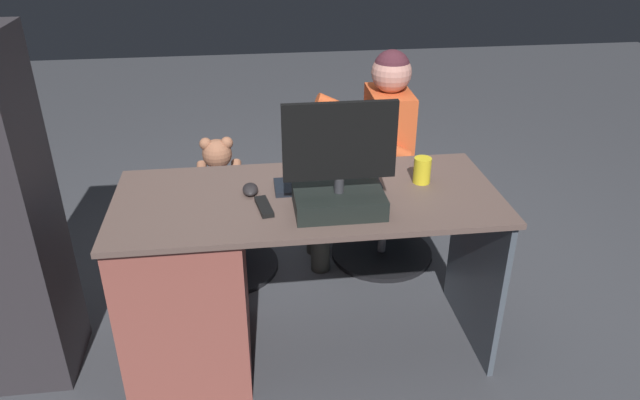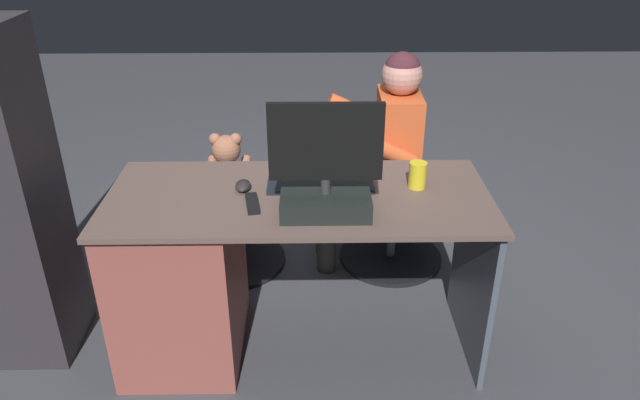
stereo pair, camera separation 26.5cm
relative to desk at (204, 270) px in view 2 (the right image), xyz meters
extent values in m
plane|color=#42444B|center=(-0.40, -0.33, -0.40)|extent=(10.00, 10.00, 0.00)
cube|color=brown|center=(-0.40, 0.00, 0.34)|extent=(1.49, 0.64, 0.02)
cube|color=#964C42|center=(0.10, 0.00, -0.03)|extent=(0.48, 0.59, 0.72)
cube|color=#49525D|center=(-1.12, 0.00, -0.03)|extent=(0.02, 0.58, 0.72)
cube|color=black|center=(-0.50, 0.13, 0.39)|extent=(0.33, 0.23, 0.07)
cylinder|color=#333338|center=(-0.50, 0.13, 0.45)|extent=(0.04, 0.04, 0.06)
cube|color=black|center=(-0.50, 0.13, 0.62)|extent=(0.40, 0.02, 0.28)
cube|color=#19598C|center=(-0.50, 0.12, 0.62)|extent=(0.37, 0.00, 0.26)
cube|color=black|center=(-0.49, -0.06, 0.36)|extent=(0.42, 0.14, 0.02)
ellipsoid|color=#262325|center=(-0.18, -0.04, 0.37)|extent=(0.06, 0.10, 0.04)
cylinder|color=yellow|center=(-0.87, -0.06, 0.40)|extent=(0.07, 0.07, 0.11)
cube|color=black|center=(-0.23, 0.09, 0.36)|extent=(0.07, 0.16, 0.02)
cylinder|color=black|center=(-0.03, -0.66, -0.38)|extent=(0.55, 0.55, 0.03)
cylinder|color=gray|center=(-0.03, -0.66, -0.20)|extent=(0.04, 0.04, 0.34)
cylinder|color=#2A3E92|center=(-0.03, -0.66, 0.00)|extent=(0.42, 0.42, 0.06)
ellipsoid|color=#A3674A|center=(-0.03, -0.66, 0.12)|extent=(0.17, 0.14, 0.18)
sphere|color=#A3674A|center=(-0.03, -0.66, 0.27)|extent=(0.14, 0.14, 0.14)
sphere|color=beige|center=(-0.03, -0.72, 0.25)|extent=(0.05, 0.05, 0.05)
sphere|color=#A3674A|center=(-0.08, -0.66, 0.32)|extent=(0.06, 0.06, 0.06)
sphere|color=#A3674A|center=(0.02, -0.66, 0.32)|extent=(0.06, 0.06, 0.06)
cylinder|color=#A3674A|center=(-0.12, -0.69, 0.15)|extent=(0.05, 0.14, 0.09)
cylinder|color=#A3674A|center=(0.06, -0.69, 0.15)|extent=(0.05, 0.14, 0.09)
cylinder|color=#A3674A|center=(-0.08, -0.76, 0.06)|extent=(0.06, 0.11, 0.06)
cylinder|color=#A3674A|center=(0.01, -0.76, 0.06)|extent=(0.06, 0.11, 0.06)
cylinder|color=black|center=(-0.88, -0.68, -0.38)|extent=(0.55, 0.55, 0.03)
cylinder|color=gray|center=(-0.88, -0.68, -0.20)|extent=(0.04, 0.04, 0.34)
cylinder|color=#33655D|center=(-0.88, -0.68, 0.00)|extent=(0.44, 0.44, 0.06)
cube|color=#D9572A|center=(-0.88, -0.68, 0.28)|extent=(0.21, 0.32, 0.51)
sphere|color=tan|center=(-0.88, -0.68, 0.63)|extent=(0.19, 0.19, 0.19)
sphere|color=#47202A|center=(-0.88, -0.68, 0.65)|extent=(0.18, 0.18, 0.18)
cylinder|color=#D9572A|center=(-0.74, -0.48, 0.36)|extent=(0.40, 0.09, 0.24)
cylinder|color=#D9572A|center=(-0.73, -0.87, 0.36)|extent=(0.40, 0.09, 0.24)
cylinder|color=#393A34|center=(-0.70, -0.59, 0.05)|extent=(0.36, 0.12, 0.11)
cylinder|color=#393A34|center=(-0.53, -0.58, -0.18)|extent=(0.10, 0.10, 0.42)
cylinder|color=#393A34|center=(-0.70, -0.76, 0.05)|extent=(0.36, 0.12, 0.11)
cylinder|color=#393A34|center=(-0.52, -0.76, -0.18)|extent=(0.10, 0.10, 0.42)
camera|label=1|loc=(-0.19, 2.03, 1.40)|focal=33.28mm
camera|label=2|loc=(-0.45, 2.05, 1.40)|focal=33.28mm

